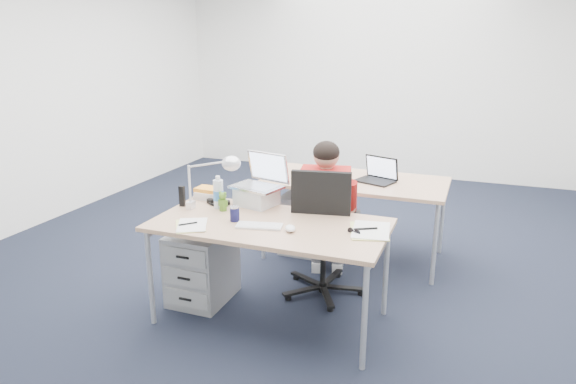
{
  "coord_description": "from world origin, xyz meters",
  "views": [
    {
      "loc": [
        1.39,
        -3.99,
        1.92
      ],
      "look_at": [
        0.11,
        -0.61,
        0.85
      ],
      "focal_mm": 32.0,
      "sensor_mm": 36.0,
      "label": 1
    }
  ],
  "objects_px": {
    "seated_person": "(326,213)",
    "wireless_keyboard": "(259,226)",
    "bear_figurine": "(223,201)",
    "dark_laptop": "(375,169)",
    "office_chair": "(323,259)",
    "water_bottle": "(218,192)",
    "sunglasses": "(354,232)",
    "headphones": "(218,202)",
    "far_cup": "(384,171)",
    "silver_laptop": "(256,181)",
    "desk_far": "(355,185)",
    "desk_near": "(270,229)",
    "computer_mouse": "(290,228)",
    "drawer_pedestal_far": "(306,221)",
    "can_koozie": "(235,214)",
    "drawer_pedestal_near": "(202,265)",
    "book_stack": "(208,193)",
    "desk_lamp": "(205,181)"
  },
  "relations": [
    {
      "from": "wireless_keyboard",
      "to": "dark_laptop",
      "type": "bearing_deg",
      "value": 58.02
    },
    {
      "from": "wireless_keyboard",
      "to": "sunglasses",
      "type": "bearing_deg",
      "value": -3.14
    },
    {
      "from": "dark_laptop",
      "to": "headphones",
      "type": "bearing_deg",
      "value": -114.02
    },
    {
      "from": "wireless_keyboard",
      "to": "computer_mouse",
      "type": "height_order",
      "value": "computer_mouse"
    },
    {
      "from": "desk_far",
      "to": "silver_laptop",
      "type": "xyz_separation_m",
      "value": [
        -0.52,
        -0.98,
        0.24
      ]
    },
    {
      "from": "seated_person",
      "to": "far_cup",
      "type": "xyz_separation_m",
      "value": [
        0.29,
        0.86,
        0.16
      ]
    },
    {
      "from": "office_chair",
      "to": "silver_laptop",
      "type": "height_order",
      "value": "silver_laptop"
    },
    {
      "from": "computer_mouse",
      "to": "dark_laptop",
      "type": "height_order",
      "value": "dark_laptop"
    },
    {
      "from": "can_koozie",
      "to": "bear_figurine",
      "type": "xyz_separation_m",
      "value": [
        -0.18,
        0.17,
        0.02
      ]
    },
    {
      "from": "desk_near",
      "to": "headphones",
      "type": "relative_size",
      "value": 8.33
    },
    {
      "from": "seated_person",
      "to": "drawer_pedestal_far",
      "type": "distance_m",
      "value": 0.83
    },
    {
      "from": "desk_near",
      "to": "wireless_keyboard",
      "type": "height_order",
      "value": "wireless_keyboard"
    },
    {
      "from": "silver_laptop",
      "to": "dark_laptop",
      "type": "bearing_deg",
      "value": 67.64
    },
    {
      "from": "bear_figurine",
      "to": "dark_laptop",
      "type": "height_order",
      "value": "dark_laptop"
    },
    {
      "from": "drawer_pedestal_far",
      "to": "sunglasses",
      "type": "xyz_separation_m",
      "value": [
        0.76,
        -1.31,
        0.47
      ]
    },
    {
      "from": "computer_mouse",
      "to": "far_cup",
      "type": "height_order",
      "value": "far_cup"
    },
    {
      "from": "book_stack",
      "to": "dark_laptop",
      "type": "bearing_deg",
      "value": 39.84
    },
    {
      "from": "seated_person",
      "to": "headphones",
      "type": "distance_m",
      "value": 0.85
    },
    {
      "from": "drawer_pedestal_near",
      "to": "water_bottle",
      "type": "relative_size",
      "value": 2.27
    },
    {
      "from": "silver_laptop",
      "to": "water_bottle",
      "type": "xyz_separation_m",
      "value": [
        -0.24,
        -0.16,
        -0.07
      ]
    },
    {
      "from": "desk_near",
      "to": "computer_mouse",
      "type": "relative_size",
      "value": 14.96
    },
    {
      "from": "desk_far",
      "to": "book_stack",
      "type": "distance_m",
      "value": 1.35
    },
    {
      "from": "desk_far",
      "to": "sunglasses",
      "type": "distance_m",
      "value": 1.34
    },
    {
      "from": "drawer_pedestal_far",
      "to": "headphones",
      "type": "bearing_deg",
      "value": -108.47
    },
    {
      "from": "can_koozie",
      "to": "sunglasses",
      "type": "xyz_separation_m",
      "value": [
        0.82,
        0.05,
        -0.04
      ]
    },
    {
      "from": "wireless_keyboard",
      "to": "far_cup",
      "type": "distance_m",
      "value": 1.7
    },
    {
      "from": "desk_near",
      "to": "computer_mouse",
      "type": "distance_m",
      "value": 0.22
    },
    {
      "from": "desk_far",
      "to": "office_chair",
      "type": "distance_m",
      "value": 0.91
    },
    {
      "from": "office_chair",
      "to": "water_bottle",
      "type": "distance_m",
      "value": 0.96
    },
    {
      "from": "water_bottle",
      "to": "far_cup",
      "type": "bearing_deg",
      "value": 54.0
    },
    {
      "from": "headphones",
      "to": "far_cup",
      "type": "relative_size",
      "value": 2.13
    },
    {
      "from": "dark_laptop",
      "to": "drawer_pedestal_far",
      "type": "bearing_deg",
      "value": -162.46
    },
    {
      "from": "wireless_keyboard",
      "to": "dark_laptop",
      "type": "distance_m",
      "value": 1.47
    },
    {
      "from": "can_koozie",
      "to": "desk_lamp",
      "type": "height_order",
      "value": "desk_lamp"
    },
    {
      "from": "desk_near",
      "to": "office_chair",
      "type": "height_order",
      "value": "office_chair"
    },
    {
      "from": "seated_person",
      "to": "wireless_keyboard",
      "type": "relative_size",
      "value": 3.95
    },
    {
      "from": "office_chair",
      "to": "dark_laptop",
      "type": "bearing_deg",
      "value": 64.42
    },
    {
      "from": "drawer_pedestal_far",
      "to": "desk_lamp",
      "type": "bearing_deg",
      "value": -105.99
    },
    {
      "from": "office_chair",
      "to": "bear_figurine",
      "type": "relative_size",
      "value": 7.17
    },
    {
      "from": "desk_far",
      "to": "far_cup",
      "type": "xyz_separation_m",
      "value": [
        0.22,
        0.21,
        0.09
      ]
    },
    {
      "from": "can_koozie",
      "to": "sunglasses",
      "type": "relative_size",
      "value": 1.07
    },
    {
      "from": "bear_figurine",
      "to": "desk_far",
      "type": "bearing_deg",
      "value": 59.98
    },
    {
      "from": "bear_figurine",
      "to": "can_koozie",
      "type": "bearing_deg",
      "value": -43.23
    },
    {
      "from": "drawer_pedestal_near",
      "to": "can_koozie",
      "type": "xyz_separation_m",
      "value": [
        0.36,
        -0.15,
        0.51
      ]
    },
    {
      "from": "desk_far",
      "to": "computer_mouse",
      "type": "bearing_deg",
      "value": -93.75
    },
    {
      "from": "headphones",
      "to": "dark_laptop",
      "type": "height_order",
      "value": "dark_laptop"
    },
    {
      "from": "seated_person",
      "to": "dark_laptop",
      "type": "relative_size",
      "value": 3.84
    },
    {
      "from": "drawer_pedestal_far",
      "to": "water_bottle",
      "type": "xyz_separation_m",
      "value": [
        -0.3,
        -1.14,
        0.58
      ]
    },
    {
      "from": "desk_lamp",
      "to": "desk_far",
      "type": "bearing_deg",
      "value": 39.36
    },
    {
      "from": "desk_lamp",
      "to": "computer_mouse",
      "type": "bearing_deg",
      "value": -31.33
    }
  ]
}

